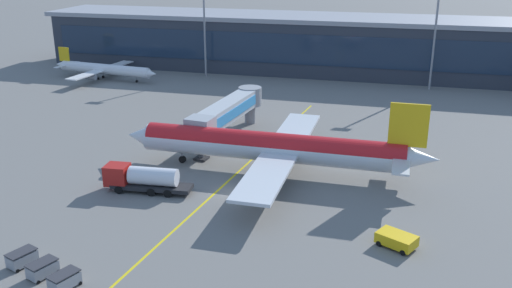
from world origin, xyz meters
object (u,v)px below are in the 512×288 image
Objects in this scene: baggage_cart_0 at (22,258)px; baggage_cart_2 at (64,280)px; main_airliner at (274,147)px; fuel_tanker at (142,178)px; baggage_cart_1 at (43,269)px; commuter_jet_far at (104,69)px; pushback_tug at (396,239)px.

baggage_cart_0 is 1.00× the size of baggage_cart_2.
fuel_tanker is (-14.17, -10.16, -1.83)m from main_airliner.
baggage_cart_0 is at bearing 159.40° from baggage_cart_2.
commuter_jet_far is at bearing 115.22° from baggage_cart_1.
fuel_tanker reaches higher than pushback_tug.
commuter_jet_far is (-49.43, 43.80, -1.19)m from main_airliner.
pushback_tug is at bearing 23.83° from baggage_cart_1.
fuel_tanker is at bearing 169.14° from pushback_tug.
baggage_cart_2 is (-11.77, -30.91, -2.79)m from main_airliner.
commuter_jet_far reaches higher than baggage_cart_0.
baggage_cart_1 is (-0.60, -19.62, -0.96)m from fuel_tanker.
main_airliner is 33.20m from baggage_cart_2.
baggage_cart_2 is at bearing -152.14° from pushback_tug.
baggage_cart_0 and baggage_cart_2 have the same top height.
commuter_jet_far is (-35.26, 53.97, 0.63)m from fuel_tanker.
baggage_cart_1 is at bearing -91.76° from fuel_tanker.
main_airliner is 13.96× the size of baggage_cart_0.
baggage_cart_0 is (-17.77, -28.66, -2.79)m from main_airliner.
main_airliner reaches higher than commuter_jet_far.
baggage_cart_1 is at bearing -156.17° from pushback_tug.
commuter_jet_far is (-31.66, 72.46, 1.59)m from baggage_cart_0.
baggage_cart_2 is (-28.16, -14.88, -0.07)m from pushback_tug.
main_airliner is 66.05m from commuter_jet_far.
pushback_tug is 1.47× the size of baggage_cart_1.
pushback_tug is at bearing -42.27° from commuter_jet_far.
fuel_tanker reaches higher than baggage_cart_1.
main_airliner reaches higher than pushback_tug.
main_airliner reaches higher than baggage_cart_0.
main_airliner is at bearing 63.62° from baggage_cart_1.
pushback_tug is 31.85m from baggage_cart_2.
main_airliner is 9.51× the size of pushback_tug.
main_airliner is 13.96× the size of baggage_cart_1.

